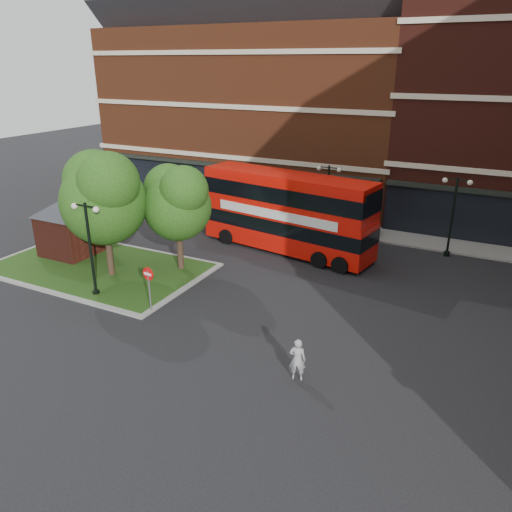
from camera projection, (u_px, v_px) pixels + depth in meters
The scene contains 15 objects.
ground at pixel (182, 321), 23.50m from camera, with size 120.00×120.00×0.00m, color black.
pavement_far at pixel (309, 224), 37.17m from camera, with size 44.00×3.00×0.12m, color slate.
terrace_far_left at pixel (259, 114), 44.24m from camera, with size 26.00×12.00×14.00m, color brown.
traffic_island at pixel (98, 268), 29.34m from camera, with size 12.60×7.60×0.15m.
kiosk at pixel (69, 220), 30.62m from camera, with size 6.51×6.51×3.60m.
tree_island_west at pixel (102, 194), 26.67m from camera, with size 5.40×4.71×7.21m.
tree_island_east at pixel (177, 200), 27.66m from camera, with size 4.46×3.90×6.29m.
lamp_island at pixel (90, 245), 24.96m from camera, with size 1.72×0.36×5.00m.
lamp_far_left at pixel (328, 197), 33.66m from camera, with size 1.72×0.36×5.00m.
lamp_far_right at pixel (453, 213), 30.28m from camera, with size 1.72×0.36×5.00m.
bus at pixel (287, 207), 31.24m from camera, with size 11.68×4.40×4.36m.
woman at pixel (297, 360), 18.87m from camera, with size 0.63×0.42×1.74m, color #98989B.
car_silver at pixel (314, 224), 35.36m from camera, with size 1.54×3.82×1.30m, color #9D9FA4.
car_white at pixel (347, 223), 35.24m from camera, with size 1.61×4.62×1.52m, color silver.
no_entry_sign at pixel (149, 281), 23.68m from camera, with size 0.65×0.13×2.36m.
Camera 1 is at (12.55, -16.92, 11.41)m, focal length 35.00 mm.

